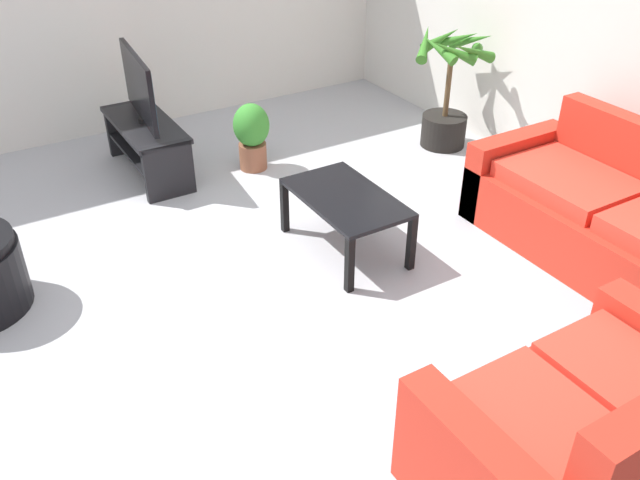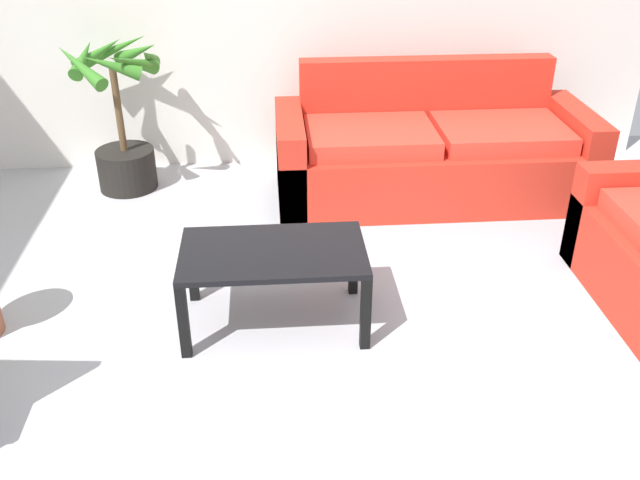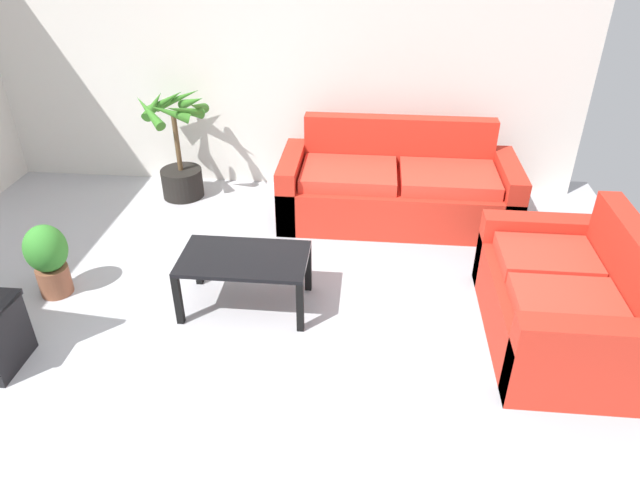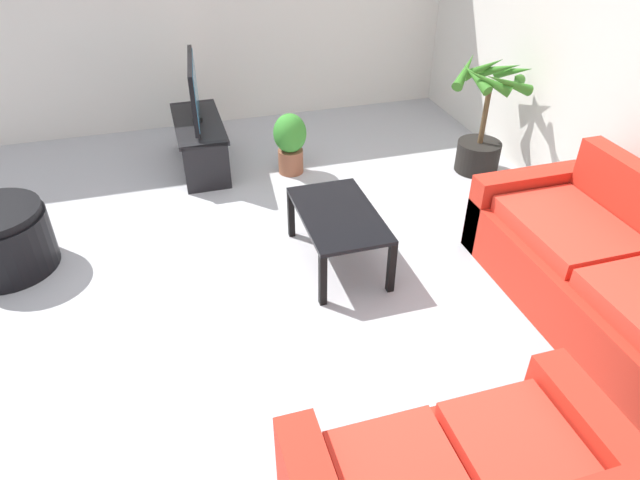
{
  "view_description": "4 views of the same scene",
  "coord_description": "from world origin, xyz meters",
  "px_view_note": "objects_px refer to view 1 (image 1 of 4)",
  "views": [
    {
      "loc": [
        3.43,
        -1.48,
        2.67
      ],
      "look_at": [
        0.45,
        0.3,
        0.46
      ],
      "focal_mm": 37.51,
      "sensor_mm": 36.0,
      "label": 1
    },
    {
      "loc": [
        0.03,
        -2.28,
        2.19
      ],
      "look_at": [
        0.27,
        0.8,
        0.47
      ],
      "focal_mm": 39.25,
      "sensor_mm": 36.0,
      "label": 2
    },
    {
      "loc": [
        0.92,
        -2.66,
        2.69
      ],
      "look_at": [
        0.6,
        0.68,
        0.67
      ],
      "focal_mm": 32.04,
      "sensor_mm": 36.0,
      "label": 3
    },
    {
      "loc": [
        3.33,
        -0.35,
        2.6
      ],
      "look_at": [
        0.29,
        0.55,
        0.41
      ],
      "focal_mm": 31.55,
      "sensor_mm": 36.0,
      "label": 4
    }
  ],
  "objects_px": {
    "potted_plant_small": "(252,133)",
    "potted_palm": "(448,97)",
    "tv": "(139,87)",
    "couch_main": "(625,228)",
    "tv_stand": "(147,140)",
    "coffee_table": "(346,203)",
    "couch_loveseat": "(587,437)"
  },
  "relations": [
    {
      "from": "couch_main",
      "to": "tv_stand",
      "type": "xyz_separation_m",
      "value": [
        -3.06,
        -2.32,
        0.01
      ]
    },
    {
      "from": "couch_loveseat",
      "to": "tv",
      "type": "xyz_separation_m",
      "value": [
        -4.16,
        -0.65,
        0.49
      ]
    },
    {
      "from": "couch_main",
      "to": "potted_plant_small",
      "type": "height_order",
      "value": "couch_main"
    },
    {
      "from": "couch_main",
      "to": "tv_stand",
      "type": "height_order",
      "value": "couch_main"
    },
    {
      "from": "couch_loveseat",
      "to": "coffee_table",
      "type": "xyz_separation_m",
      "value": [
        -2.25,
        0.15,
        0.08
      ]
    },
    {
      "from": "couch_main",
      "to": "coffee_table",
      "type": "distance_m",
      "value": 1.91
    },
    {
      "from": "couch_loveseat",
      "to": "tv_stand",
      "type": "distance_m",
      "value": 4.21
    },
    {
      "from": "couch_main",
      "to": "coffee_table",
      "type": "height_order",
      "value": "couch_main"
    },
    {
      "from": "tv_stand",
      "to": "potted_palm",
      "type": "height_order",
      "value": "potted_palm"
    },
    {
      "from": "tv",
      "to": "couch_main",
      "type": "bearing_deg",
      "value": 37.1
    },
    {
      "from": "couch_loveseat",
      "to": "tv",
      "type": "relative_size",
      "value": 1.49
    },
    {
      "from": "couch_loveseat",
      "to": "tv_stand",
      "type": "bearing_deg",
      "value": -171.12
    },
    {
      "from": "potted_plant_small",
      "to": "potted_palm",
      "type": "bearing_deg",
      "value": 74.53
    },
    {
      "from": "couch_loveseat",
      "to": "tv_stand",
      "type": "relative_size",
      "value": 1.32
    },
    {
      "from": "tv",
      "to": "tv_stand",
      "type": "bearing_deg",
      "value": -95.43
    },
    {
      "from": "couch_loveseat",
      "to": "coffee_table",
      "type": "height_order",
      "value": "couch_loveseat"
    },
    {
      "from": "couch_main",
      "to": "tv",
      "type": "bearing_deg",
      "value": -142.9
    },
    {
      "from": "couch_main",
      "to": "couch_loveseat",
      "type": "bearing_deg",
      "value": -56.6
    },
    {
      "from": "couch_main",
      "to": "potted_palm",
      "type": "xyz_separation_m",
      "value": [
        -2.19,
        0.27,
        0.17
      ]
    },
    {
      "from": "tv_stand",
      "to": "coffee_table",
      "type": "xyz_separation_m",
      "value": [
        1.91,
        0.8,
        0.07
      ]
    },
    {
      "from": "tv",
      "to": "potted_palm",
      "type": "xyz_separation_m",
      "value": [
        0.87,
        2.59,
        -0.31
      ]
    },
    {
      "from": "couch_main",
      "to": "couch_loveseat",
      "type": "distance_m",
      "value": 2.0
    },
    {
      "from": "couch_main",
      "to": "potted_palm",
      "type": "bearing_deg",
      "value": 172.92
    },
    {
      "from": "tv",
      "to": "potted_plant_small",
      "type": "xyz_separation_m",
      "value": [
        0.38,
        0.81,
        -0.45
      ]
    },
    {
      "from": "couch_loveseat",
      "to": "potted_palm",
      "type": "height_order",
      "value": "potted_palm"
    },
    {
      "from": "potted_plant_small",
      "to": "couch_loveseat",
      "type": "bearing_deg",
      "value": -2.53
    },
    {
      "from": "potted_palm",
      "to": "potted_plant_small",
      "type": "bearing_deg",
      "value": -105.47
    },
    {
      "from": "potted_plant_small",
      "to": "coffee_table",
      "type": "bearing_deg",
      "value": -0.57
    },
    {
      "from": "tv",
      "to": "couch_loveseat",
      "type": "bearing_deg",
      "value": 8.84
    },
    {
      "from": "coffee_table",
      "to": "potted_palm",
      "type": "xyz_separation_m",
      "value": [
        -1.04,
        1.79,
        0.1
      ]
    },
    {
      "from": "tv_stand",
      "to": "potted_palm",
      "type": "xyz_separation_m",
      "value": [
        0.87,
        2.59,
        0.17
      ]
    },
    {
      "from": "potted_palm",
      "to": "couch_main",
      "type": "bearing_deg",
      "value": -7.08
    }
  ]
}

